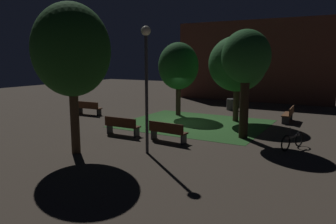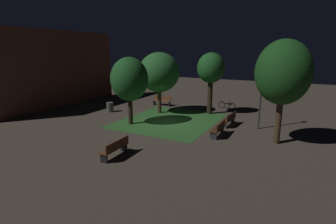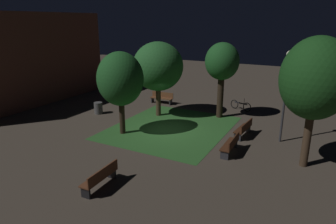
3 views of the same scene
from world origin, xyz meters
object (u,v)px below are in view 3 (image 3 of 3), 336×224
Objects in this scene: bench_back_row at (244,128)px; trash_bin at (98,108)px; lamp_post_plaza_west at (287,82)px; tree_lawn_side at (120,79)px; bicycle at (241,105)px; tree_right_canopy at (222,63)px; tree_back_left at (316,79)px; bench_by_lamp at (231,144)px; tree_back_right at (158,67)px; bench_front_right at (162,97)px; bench_front_left at (101,177)px.

trash_bin is (-0.50, 10.06, -0.08)m from bench_back_row.
tree_lawn_side is at bearing 109.82° from lamp_post_plaza_west.
bicycle is at bearing -31.59° from tree_lawn_side.
bench_back_row is 3.38m from lamp_post_plaza_west.
trash_bin is (-3.22, 7.71, -3.25)m from tree_right_canopy.
bench_back_row is 0.37× the size of tree_right_canopy.
tree_back_left is 9.62m from tree_lawn_side.
tree_back_right reaches higher than bench_by_lamp.
trash_bin is at bearing 92.83° from bench_back_row.
trash_bin is at bearing 112.67° from tree_back_right.
bench_back_row is at bearing -139.26° from tree_right_canopy.
bicycle is at bearing 16.74° from bench_back_row.
bench_by_lamp is 1.09× the size of bicycle.
lamp_post_plaza_west is at bearing -86.75° from trash_bin.
bench_front_right reaches higher than trash_bin.
bench_front_right is at bearing 62.26° from bench_back_row.
tree_right_canopy is at bearing -6.35° from bench_front_left.
bench_by_lamp is 10.26m from trash_bin.
bicycle is (13.00, -2.02, -0.14)m from bench_front_left.
bench_front_right is at bearing 9.57° from tree_lawn_side.
tree_lawn_side is at bearing 113.80° from bench_back_row.
bench_front_left is at bearing -163.91° from tree_back_right.
lamp_post_plaza_west reaches higher than bicycle.
tree_back_right reaches higher than lamp_post_plaza_west.
tree_lawn_side is 5.18m from trash_bin.
lamp_post_plaza_west is 2.92× the size of bicycle.
bench_front_left reaches higher than trash_bin.
tree_right_canopy is at bearing -67.36° from trash_bin.
tree_back_left is at bearing -146.68° from bicycle.
tree_back_left reaches higher than tree_right_canopy.
lamp_post_plaza_west is at bearing -33.73° from bench_front_left.
bicycle is (7.27, 4.78, -3.59)m from tree_back_left.
bench_back_row is 0.37× the size of tree_back_right.
bench_front_left is 0.38× the size of lamp_post_plaza_west.
tree_back_right reaches higher than bench_front_right.
bench_by_lamp is 2.52m from bench_back_row.
lamp_post_plaza_west reaches higher than trash_bin.
tree_back_right is at bearing 112.62° from tree_right_canopy.
bench_front_right is 5.13m from trash_bin.
tree_right_canopy is 4.97m from lamp_post_plaza_west.
lamp_post_plaza_west is (-0.95, -8.08, -0.08)m from tree_back_right.
lamp_post_plaza_west reaches higher than bench_front_left.
bench_front_left is at bearing 173.65° from tree_right_canopy.
tree_right_canopy is (2.72, 2.34, 3.17)m from bench_back_row.
tree_back_right is at bearing -155.36° from bench_front_right.
bench_front_right is (6.43, 7.44, 0.00)m from bench_by_lamp.
tree_right_canopy is at bearing -67.38° from tree_back_right.
tree_back_left is 1.22× the size of tree_lawn_side.
bench_by_lamp is at bearing -101.40° from trash_bin.
tree_right_canopy reaches higher than bench_front_right.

